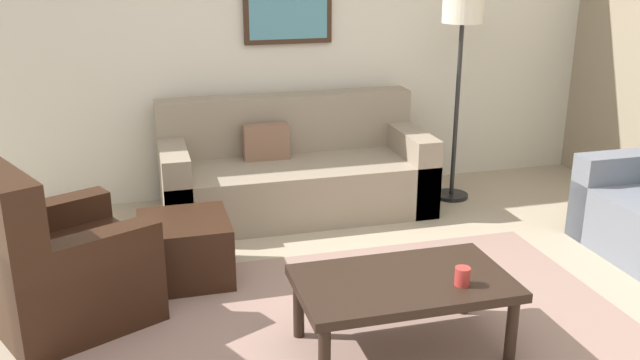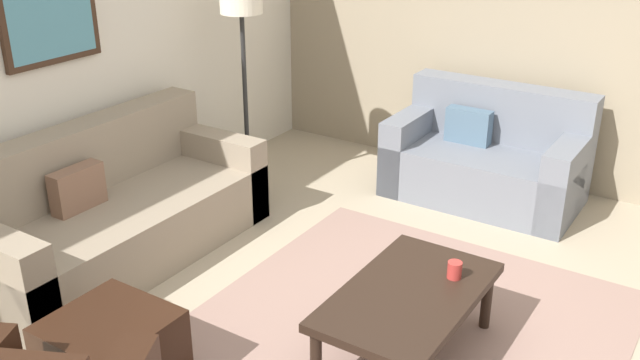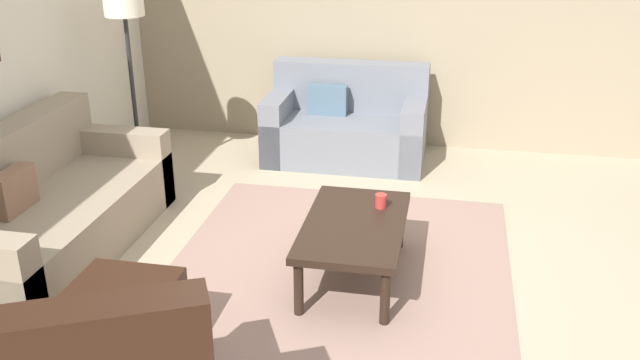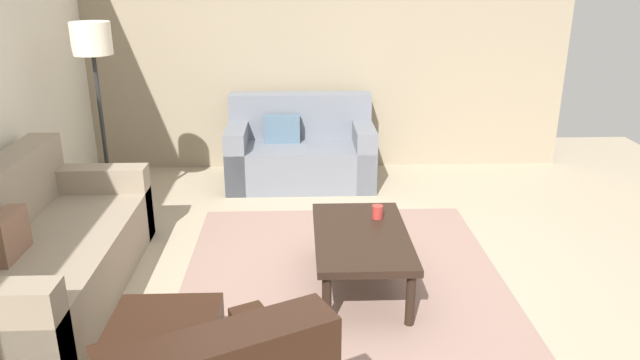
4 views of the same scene
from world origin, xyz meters
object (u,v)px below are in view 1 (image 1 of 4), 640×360
at_px(couch_main, 293,172).
at_px(armchair_leather, 53,272).
at_px(lamp_standing, 462,28).
at_px(ottoman, 185,249).
at_px(framed_artwork, 288,8).
at_px(coffee_table, 403,288).
at_px(cup, 462,276).

height_order(couch_main, armchair_leather, armchair_leather).
bearing_deg(lamp_standing, couch_main, 174.70).
distance_m(armchair_leather, ottoman, 0.83).
bearing_deg(framed_artwork, lamp_standing, -23.15).
bearing_deg(framed_artwork, armchair_leather, -133.69).
height_order(couch_main, lamp_standing, lamp_standing).
distance_m(couch_main, lamp_standing, 1.75).
bearing_deg(coffee_table, armchair_leather, 156.27).
distance_m(armchair_leather, framed_artwork, 2.84).
distance_m(ottoman, lamp_standing, 2.76).
xyz_separation_m(couch_main, cup, (0.33, -2.35, 0.16)).
bearing_deg(cup, ottoman, 134.98).
relative_size(ottoman, coffee_table, 0.51).
xyz_separation_m(coffee_table, cup, (0.26, -0.14, 0.10)).
relative_size(armchair_leather, coffee_table, 0.97).
bearing_deg(cup, couch_main, 97.96).
distance_m(ottoman, cup, 1.82).
distance_m(armchair_leather, cup, 2.22).
relative_size(couch_main, coffee_table, 1.89).
xyz_separation_m(armchair_leather, cup, (2.02, -0.92, 0.15)).
distance_m(coffee_table, lamp_standing, 2.66).
bearing_deg(armchair_leather, coffee_table, -23.73).
bearing_deg(armchair_leather, cup, -24.39).
height_order(ottoman, lamp_standing, lamp_standing).
distance_m(couch_main, armchair_leather, 2.22).
bearing_deg(lamp_standing, cup, -114.62).
relative_size(cup, framed_artwork, 0.13).
xyz_separation_m(armchair_leather, lamp_standing, (3.04, 1.31, 1.10)).
xyz_separation_m(ottoman, lamp_standing, (2.29, 0.94, 1.21)).
height_order(couch_main, coffee_table, couch_main).
xyz_separation_m(couch_main, coffee_table, (0.07, -2.21, 0.06)).
height_order(armchair_leather, coffee_table, armchair_leather).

